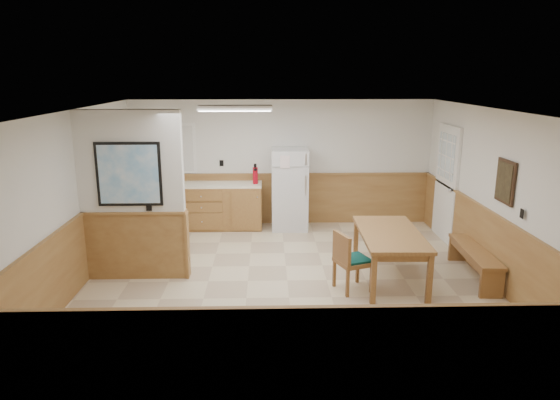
{
  "coord_description": "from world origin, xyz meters",
  "views": [
    {
      "loc": [
        -0.29,
        -6.88,
        2.97
      ],
      "look_at": [
        -0.1,
        0.4,
        1.13
      ],
      "focal_mm": 32.0,
      "sensor_mm": 36.0,
      "label": 1
    }
  ],
  "objects_px": {
    "refrigerator": "(290,189)",
    "fire_extinguisher": "(255,175)",
    "soap_bottle": "(166,178)",
    "dining_table": "(390,238)",
    "dining_chair": "(348,257)",
    "dining_bench": "(475,256)"
  },
  "relations": [
    {
      "from": "refrigerator",
      "to": "fire_extinguisher",
      "type": "height_order",
      "value": "refrigerator"
    },
    {
      "from": "refrigerator",
      "to": "soap_bottle",
      "type": "relative_size",
      "value": 7.1
    },
    {
      "from": "dining_table",
      "to": "dining_chair",
      "type": "height_order",
      "value": "dining_chair"
    },
    {
      "from": "dining_chair",
      "to": "dining_bench",
      "type": "bearing_deg",
      "value": -8.74
    },
    {
      "from": "dining_chair",
      "to": "fire_extinguisher",
      "type": "xyz_separation_m",
      "value": [
        -1.35,
        3.01,
        0.58
      ]
    },
    {
      "from": "refrigerator",
      "to": "dining_table",
      "type": "bearing_deg",
      "value": -61.84
    },
    {
      "from": "soap_bottle",
      "to": "refrigerator",
      "type": "bearing_deg",
      "value": -1.18
    },
    {
      "from": "dining_table",
      "to": "dining_bench",
      "type": "xyz_separation_m",
      "value": [
        1.31,
        0.07,
        -0.32
      ]
    },
    {
      "from": "dining_bench",
      "to": "soap_bottle",
      "type": "distance_m",
      "value": 5.75
    },
    {
      "from": "refrigerator",
      "to": "dining_bench",
      "type": "height_order",
      "value": "refrigerator"
    },
    {
      "from": "fire_extinguisher",
      "to": "soap_bottle",
      "type": "xyz_separation_m",
      "value": [
        -1.74,
        0.04,
        -0.06
      ]
    },
    {
      "from": "refrigerator",
      "to": "dining_table",
      "type": "height_order",
      "value": "refrigerator"
    },
    {
      "from": "dining_bench",
      "to": "soap_bottle",
      "type": "xyz_separation_m",
      "value": [
        -5.06,
        2.64,
        0.67
      ]
    },
    {
      "from": "refrigerator",
      "to": "fire_extinguisher",
      "type": "xyz_separation_m",
      "value": [
        -0.68,
        0.01,
        0.28
      ]
    },
    {
      "from": "dining_table",
      "to": "refrigerator",
      "type": "bearing_deg",
      "value": 118.44
    },
    {
      "from": "dining_chair",
      "to": "soap_bottle",
      "type": "xyz_separation_m",
      "value": [
        -3.09,
        3.05,
        0.52
      ]
    },
    {
      "from": "refrigerator",
      "to": "dining_bench",
      "type": "relative_size",
      "value": 1.02
    },
    {
      "from": "dining_bench",
      "to": "soap_bottle",
      "type": "relative_size",
      "value": 6.94
    },
    {
      "from": "dining_table",
      "to": "dining_chair",
      "type": "relative_size",
      "value": 2.05
    },
    {
      "from": "dining_bench",
      "to": "fire_extinguisher",
      "type": "relative_size",
      "value": 3.91
    },
    {
      "from": "refrigerator",
      "to": "fire_extinguisher",
      "type": "bearing_deg",
      "value": -179.81
    },
    {
      "from": "refrigerator",
      "to": "fire_extinguisher",
      "type": "distance_m",
      "value": 0.73
    }
  ]
}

